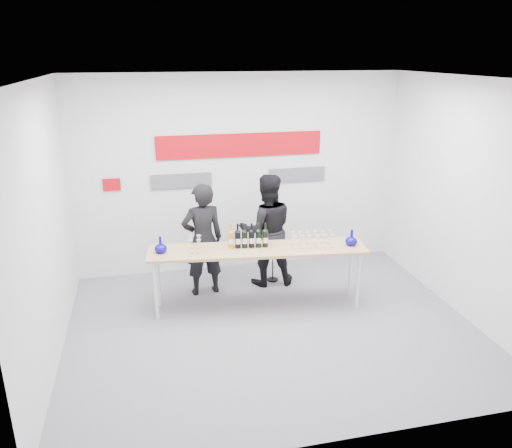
% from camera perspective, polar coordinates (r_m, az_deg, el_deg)
% --- Properties ---
extents(ground, '(5.00, 5.00, 0.00)m').
position_cam_1_polar(ground, '(6.39, 1.85, -11.69)').
color(ground, slate).
rests_on(ground, ground).
extents(back_wall, '(5.00, 0.04, 3.00)m').
position_cam_1_polar(back_wall, '(7.65, -1.81, 5.72)').
color(back_wall, silver).
rests_on(back_wall, ground).
extents(signage, '(3.38, 0.02, 0.79)m').
position_cam_1_polar(signage, '(7.54, -2.21, 7.91)').
color(signage, '#B6070F').
rests_on(signage, back_wall).
extents(tasting_table, '(2.87, 0.89, 0.85)m').
position_cam_1_polar(tasting_table, '(6.51, 0.19, -3.32)').
color(tasting_table, tan).
rests_on(tasting_table, ground).
extents(wine_bottles, '(0.53, 0.14, 0.33)m').
position_cam_1_polar(wine_bottles, '(6.47, -0.91, -1.32)').
color(wine_bottles, '#BF7F19').
rests_on(wine_bottles, tasting_table).
extents(decanter_left, '(0.16, 0.16, 0.21)m').
position_cam_1_polar(decanter_left, '(6.43, -10.86, -2.34)').
color(decanter_left, '#0B0780').
rests_on(decanter_left, tasting_table).
extents(decanter_right, '(0.16, 0.16, 0.21)m').
position_cam_1_polar(decanter_right, '(6.68, 10.86, -1.52)').
color(decanter_right, '#0B0780').
rests_on(decanter_right, tasting_table).
extents(glasses_left, '(0.18, 0.23, 0.18)m').
position_cam_1_polar(glasses_left, '(6.42, -7.00, -2.30)').
color(glasses_left, silver).
rests_on(glasses_left, tasting_table).
extents(glasses_right, '(0.58, 0.28, 0.18)m').
position_cam_1_polar(glasses_right, '(6.57, 6.46, -1.79)').
color(glasses_right, silver).
rests_on(glasses_right, tasting_table).
extents(presenter_left, '(0.64, 0.47, 1.61)m').
position_cam_1_polar(presenter_left, '(6.95, -6.10, -1.80)').
color(presenter_left, black).
rests_on(presenter_left, ground).
extents(presenter_right, '(0.85, 0.68, 1.66)m').
position_cam_1_polar(presenter_right, '(7.21, 1.22, -0.70)').
color(presenter_right, black).
rests_on(presenter_right, ground).
extents(mic_stand, '(0.17, 0.17, 1.44)m').
position_cam_1_polar(mic_stand, '(7.41, 1.95, -3.37)').
color(mic_stand, black).
rests_on(mic_stand, ground).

